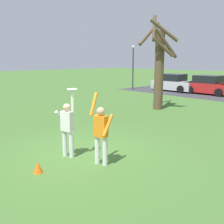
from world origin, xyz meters
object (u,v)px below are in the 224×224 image
object	(u,v)px
frisbee_disc	(72,89)
bare_tree_tall	(159,64)
person_catcher	(67,126)
field_cone_orange	(38,167)
parked_car_red	(209,86)
parked_car_silver	(174,83)
person_defender	(101,131)
lamppost_by_lot	(133,63)

from	to	relation	value
frisbee_disc	bare_tree_tall	distance (m)	8.69
person_catcher	field_cone_orange	distance (m)	1.54
person_catcher	parked_car_red	world-z (taller)	person_catcher
parked_car_red	bare_tree_tall	distance (m)	9.02
parked_car_silver	field_cone_orange	world-z (taller)	parked_car_silver
parked_car_red	parked_car_silver	bearing A→B (deg)	-175.59
person_catcher	frisbee_disc	bearing A→B (deg)	-0.00
person_defender	bare_tree_tall	distance (m)	8.93
parked_car_silver	parked_car_red	xyz separation A→B (m)	(3.32, 0.28, 0.00)
person_defender	frisbee_disc	size ratio (longest dim) A/B	7.05
person_catcher	frisbee_disc	distance (m)	1.13
person_catcher	person_defender	size ratio (longest dim) A/B	1.02
frisbee_disc	parked_car_red	world-z (taller)	frisbee_disc
frisbee_disc	parked_car_red	distance (m)	17.43
person_catcher	bare_tree_tall	xyz separation A→B (m)	(-2.80, 8.19, 1.66)
person_defender	field_cone_orange	distance (m)	1.92
field_cone_orange	bare_tree_tall	bearing A→B (deg)	108.90
person_defender	parked_car_red	xyz separation A→B (m)	(-5.13, 16.58, -0.25)
person_defender	field_cone_orange	bearing A→B (deg)	48.56
person_catcher	field_cone_orange	bearing A→B (deg)	-88.27
field_cone_orange	person_defender	bearing A→B (deg)	65.78
parked_car_silver	parked_car_red	distance (m)	3.33
parked_car_silver	field_cone_orange	size ratio (longest dim) A/B	12.85
bare_tree_tall	lamppost_by_lot	size ratio (longest dim) A/B	1.27
person_catcher	parked_car_silver	xyz separation A→B (m)	(-7.32, 16.65, -0.25)
parked_car_silver	bare_tree_tall	xyz separation A→B (m)	(4.52, -8.46, 1.91)
person_catcher	field_cone_orange	world-z (taller)	person_catcher
parked_car_red	lamppost_by_lot	size ratio (longest dim) A/B	0.97
person_catcher	lamppost_by_lot	xyz separation A→B (m)	(-10.98, 14.95, 1.60)
person_defender	lamppost_by_lot	world-z (taller)	lamppost_by_lot
frisbee_disc	field_cone_orange	size ratio (longest dim) A/B	0.91
person_defender	frisbee_disc	bearing A→B (deg)	0.00
bare_tree_tall	field_cone_orange	xyz separation A→B (m)	(3.23, -9.42, -2.48)
frisbee_disc	field_cone_orange	world-z (taller)	frisbee_disc
person_defender	parked_car_silver	distance (m)	18.36
person_catcher	lamppost_by_lot	distance (m)	18.62
field_cone_orange	parked_car_silver	bearing A→B (deg)	113.41
person_catcher	person_defender	distance (m)	1.19
parked_car_red	person_defender	bearing A→B (deg)	-73.19
person_defender	lamppost_by_lot	size ratio (longest dim) A/B	0.48
bare_tree_tall	lamppost_by_lot	distance (m)	10.61
person_defender	frisbee_disc	world-z (taller)	frisbee_disc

